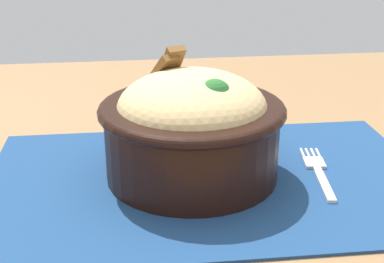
# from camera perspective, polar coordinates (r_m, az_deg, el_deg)

# --- Properties ---
(table) EXTENTS (1.28, 1.00, 0.74)m
(table) POSITION_cam_1_polar(r_m,az_deg,el_deg) (0.62, 0.70, -9.12)
(table) COLOR olive
(table) RESTS_ON ground_plane
(placemat) EXTENTS (0.47, 0.30, 0.00)m
(placemat) POSITION_cam_1_polar(r_m,az_deg,el_deg) (0.57, 1.82, -5.17)
(placemat) COLOR navy
(placemat) RESTS_ON table
(bowl) EXTENTS (0.19, 0.19, 0.13)m
(bowl) POSITION_cam_1_polar(r_m,az_deg,el_deg) (0.56, 0.00, 0.70)
(bowl) COLOR black
(bowl) RESTS_ON placemat
(fork) EXTENTS (0.03, 0.13, 0.00)m
(fork) POSITION_cam_1_polar(r_m,az_deg,el_deg) (0.60, 13.21, -4.05)
(fork) COLOR #BEBEBE
(fork) RESTS_ON placemat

